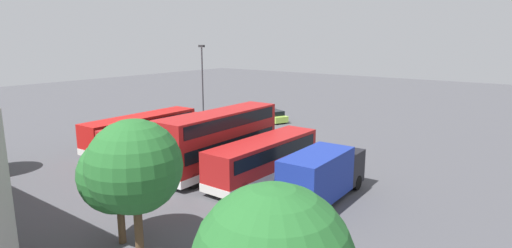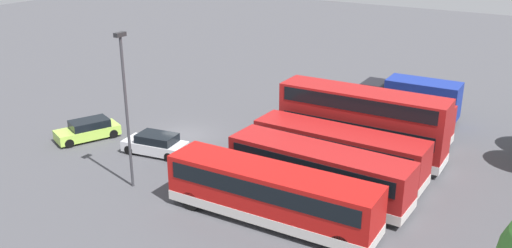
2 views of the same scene
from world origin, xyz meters
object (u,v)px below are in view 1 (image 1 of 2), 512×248
object	(u,v)px
box_truck_blue	(323,174)
bus_single_deck_fourth	(161,137)
bus_double_decker_second	(221,139)
lamp_post_tall	(202,81)
bus_single_deck_third	(189,142)
car_hatchback_silver	(246,124)
bus_single_deck_near_end	(264,158)
car_small_green	(272,116)
bus_single_deck_fifth	(142,130)

from	to	relation	value
box_truck_blue	bus_single_deck_fourth	bearing A→B (deg)	-1.77
bus_double_decker_second	lamp_post_tall	xyz separation A→B (m)	(11.39, -9.75, 2.86)
bus_double_decker_second	bus_single_deck_third	bearing A→B (deg)	-0.65
bus_single_deck_fourth	lamp_post_tall	distance (m)	11.54
box_truck_blue	bus_double_decker_second	bearing A→B (deg)	-4.08
car_hatchback_silver	bus_single_deck_fourth	bearing A→B (deg)	91.17
bus_single_deck_near_end	bus_single_deck_third	size ratio (longest dim) A/B	0.96
lamp_post_tall	bus_double_decker_second	bearing A→B (deg)	139.45
bus_double_decker_second	car_hatchback_silver	xyz separation A→B (m)	(7.00, -11.82, -1.75)
car_small_green	bus_double_decker_second	bearing A→B (deg)	113.11
bus_single_deck_fifth	bus_double_decker_second	bearing A→B (deg)	176.07
car_hatchback_silver	lamp_post_tall	bearing A→B (deg)	25.24
bus_single_deck_near_end	car_hatchback_silver	distance (m)	15.94
bus_double_decker_second	box_truck_blue	bearing A→B (deg)	175.92
car_hatchback_silver	lamp_post_tall	xyz separation A→B (m)	(4.39, 2.07, 4.61)
bus_single_deck_near_end	car_small_green	bearing A→B (deg)	-56.86
car_hatchback_silver	box_truck_blue	bearing A→B (deg)	142.12
bus_single_deck_near_end	bus_single_deck_fourth	xyz separation A→B (m)	(10.64, 0.36, 0.00)
car_small_green	lamp_post_tall	world-z (taller)	lamp_post_tall
bus_single_deck_fourth	lamp_post_tall	size ratio (longest dim) A/B	1.17
bus_double_decker_second	bus_single_deck_fourth	world-z (taller)	bus_double_decker_second
bus_single_deck_fifth	lamp_post_tall	bearing A→B (deg)	-84.53
bus_single_deck_near_end	bus_single_deck_third	bearing A→B (deg)	1.24
bus_double_decker_second	car_hatchback_silver	world-z (taller)	bus_double_decker_second
bus_single_deck_fifth	lamp_post_tall	world-z (taller)	lamp_post_tall
box_truck_blue	car_small_green	bearing A→B (deg)	-47.93
car_hatchback_silver	car_small_green	bearing A→B (deg)	-84.55
bus_double_decker_second	bus_single_deck_fifth	size ratio (longest dim) A/B	0.96
bus_single_deck_fifth	bus_single_deck_near_end	bearing A→B (deg)	177.92
lamp_post_tall	box_truck_blue	bearing A→B (deg)	153.02
bus_double_decker_second	car_small_green	size ratio (longest dim) A/B	2.34
bus_double_decker_second	bus_single_deck_fifth	world-z (taller)	bus_double_decker_second
bus_single_deck_fifth	car_small_green	distance (m)	17.28
bus_single_deck_third	box_truck_blue	size ratio (longest dim) A/B	1.43
bus_single_deck_fifth	car_hatchback_silver	distance (m)	11.68
bus_double_decker_second	bus_single_deck_third	distance (m)	3.61
bus_single_deck_fifth	car_small_green	world-z (taller)	bus_single_deck_fifth
bus_single_deck_near_end	lamp_post_tall	xyz separation A→B (m)	(15.27, -9.55, 3.69)
bus_single_deck_fourth	box_truck_blue	distance (m)	15.78
bus_single_deck_near_end	car_small_green	distance (m)	20.95
bus_single_deck_fourth	bus_single_deck_fifth	distance (m)	3.87
box_truck_blue	car_hatchback_silver	distance (m)	20.32
box_truck_blue	bus_single_deck_fifth	bearing A→B (deg)	-4.00
box_truck_blue	car_hatchback_silver	bearing A→B (deg)	-37.88
bus_single_deck_near_end	bus_single_deck_fifth	size ratio (longest dim) A/B	0.89
bus_single_deck_near_end	bus_single_deck_fifth	xyz separation A→B (m)	(14.41, -0.52, 0.00)
bus_single_deck_third	bus_single_deck_fifth	size ratio (longest dim) A/B	0.93
car_hatchback_silver	car_small_green	world-z (taller)	same
bus_single_deck_fourth	bus_single_deck_near_end	bearing A→B (deg)	-178.08
bus_single_deck_fourth	bus_single_deck_fifth	xyz separation A→B (m)	(3.77, -0.88, 0.00)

